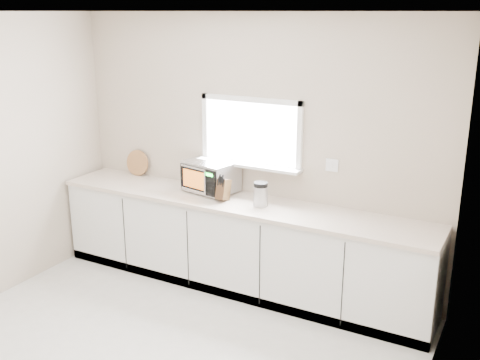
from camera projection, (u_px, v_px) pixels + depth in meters
The scene contains 7 objects.
back_wall at pixel (252, 150), 5.62m from camera, with size 4.00×0.17×2.70m.
cabinets at pixel (238, 246), 5.64m from camera, with size 3.92×0.60×0.88m, color silver.
countertop at pixel (237, 203), 5.49m from camera, with size 3.92×0.64×0.04m, color beige.
microwave at pixel (211, 176), 5.72m from camera, with size 0.57×0.49×0.32m.
knife_block at pixel (223, 189), 5.46m from camera, with size 0.10×0.19×0.28m.
cutting_board at pixel (137, 163), 6.30m from camera, with size 0.29×0.29×0.02m, color #AE7543.
coffee_grinder at pixel (261, 194), 5.32m from camera, with size 0.17×0.17×0.24m.
Camera 1 is at (2.50, -2.86, 2.70)m, focal length 42.00 mm.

